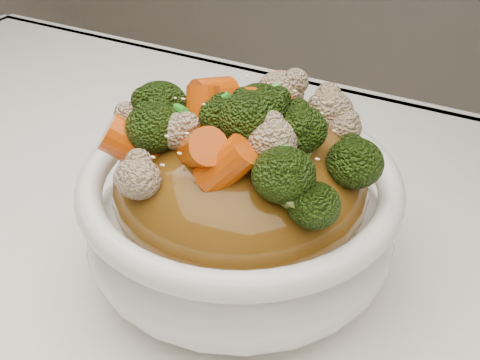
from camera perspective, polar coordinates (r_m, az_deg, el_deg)
The scene contains 8 objects.
tablecloth at distance 0.48m, azimuth -7.49°, elevation -11.45°, with size 1.20×0.80×0.04m, color white.
bowl at distance 0.44m, azimuth -0.00°, elevation -3.83°, with size 0.24×0.24×0.10m, color white, non-canonical shape.
sauce_base at distance 0.42m, azimuth -0.00°, elevation -0.37°, with size 0.19×0.19×0.11m, color brown.
carrots at distance 0.39m, azimuth -0.00°, elevation 8.03°, with size 0.19×0.19×0.06m, color #CE4906, non-canonical shape.
broccoli at distance 0.39m, azimuth -0.00°, elevation 7.88°, with size 0.19×0.19×0.05m, color black, non-canonical shape.
cauliflower at distance 0.39m, azimuth -0.00°, elevation 7.59°, with size 0.19×0.19×0.04m, color tan, non-canonical shape.
scallions at distance 0.39m, azimuth -0.00°, elevation 8.18°, with size 0.14×0.14×0.02m, color #2A9221, non-canonical shape.
sesame_seeds at distance 0.39m, azimuth -0.00°, elevation 8.18°, with size 0.17×0.17×0.01m, color beige, non-canonical shape.
Camera 1 is at (0.21, -0.26, 1.08)m, focal length 42.00 mm.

